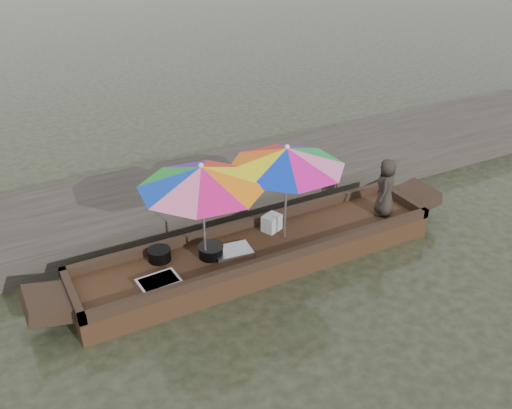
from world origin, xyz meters
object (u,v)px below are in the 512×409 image
tray_scallop (232,251)px  vendor (386,187)px  umbrella_bow (204,214)px  tray_crayfish (159,283)px  supply_bag (272,223)px  umbrella_stern (286,193)px  cooking_pot (159,255)px  boat_hull (259,254)px  charcoal_grill (211,252)px

tray_scallop → vendor: bearing=-2.5°
umbrella_bow → tray_crayfish: bearing=-162.4°
supply_bag → umbrella_stern: (0.07, -0.29, 0.65)m
tray_crayfish → vendor: vendor is taller
cooking_pot → tray_scallop: cooking_pot is taller
boat_hull → tray_crayfish: (-1.69, -0.26, 0.22)m
charcoal_grill → umbrella_stern: bearing=-2.7°
tray_scallop → umbrella_bow: size_ratio=0.31×
tray_scallop → umbrella_stern: size_ratio=0.32×
supply_bag → charcoal_grill: bearing=-168.8°
charcoal_grill → supply_bag: 1.18m
umbrella_stern → boat_hull: bearing=180.0°
tray_crayfish → charcoal_grill: (0.92, 0.31, 0.04)m
tray_scallop → supply_bag: size_ratio=1.98×
supply_bag → cooking_pot: bearing=178.5°
tray_scallop → supply_bag: supply_bag is taller
cooking_pot → charcoal_grill: bearing=-21.7°
tray_crayfish → umbrella_stern: umbrella_stern is taller
umbrella_stern → supply_bag: bearing=103.8°
charcoal_grill → umbrella_stern: size_ratio=0.21×
cooking_pot → boat_hull: bearing=-12.8°
cooking_pot → vendor: 3.80m
cooking_pot → tray_crayfish: size_ratio=0.60×
boat_hull → tray_scallop: 0.50m
charcoal_grill → cooking_pot: bearing=158.3°
tray_crayfish → umbrella_bow: 1.12m
cooking_pot → umbrella_stern: (1.92, -0.34, 0.69)m
tray_crayfish → supply_bag: bearing=14.7°
boat_hull → supply_bag: (0.38, 0.29, 0.30)m
tray_crayfish → umbrella_stern: size_ratio=0.32×
cooking_pot → tray_crayfish: cooking_pot is taller
boat_hull → charcoal_grill: 0.82m
tray_crayfish → umbrella_bow: umbrella_bow is taller
tray_scallop → umbrella_stern: 1.18m
tray_scallop → umbrella_bow: (-0.43, 0.01, 0.74)m
cooking_pot → vendor: bearing=-7.1°
boat_hull → cooking_pot: bearing=167.2°
cooking_pot → charcoal_grill: (0.69, -0.28, -0.00)m
tray_crayfish → umbrella_stern: 2.28m
supply_bag → boat_hull: bearing=-142.9°
vendor → umbrella_bow: bearing=-46.5°
charcoal_grill → vendor: size_ratio=0.36×
vendor → umbrella_stern: umbrella_stern is taller
tray_crayfish → supply_bag: 2.15m
charcoal_grill → supply_bag: size_ratio=1.28×
boat_hull → tray_crayfish: 1.73m
umbrella_bow → umbrella_stern: bearing=0.0°
supply_bag → tray_scallop: bearing=-160.4°
supply_bag → umbrella_stern: umbrella_stern is taller
vendor → umbrella_stern: (-1.83, 0.13, 0.28)m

